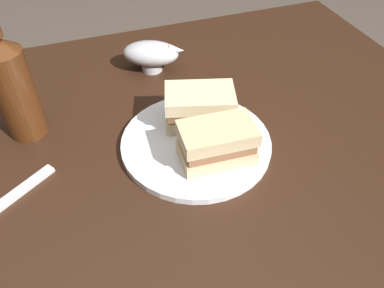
% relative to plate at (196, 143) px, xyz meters
% --- Properties ---
extents(dining_table, '(1.12, 0.98, 0.73)m').
position_rel_plate_xyz_m(dining_table, '(0.03, 0.05, -0.37)').
color(dining_table, black).
rests_on(dining_table, ground).
extents(plate, '(0.25, 0.25, 0.01)m').
position_rel_plate_xyz_m(plate, '(0.00, 0.00, 0.00)').
color(plate, white).
rests_on(plate, dining_table).
extents(sandwich_half_left, '(0.12, 0.08, 0.06)m').
position_rel_plate_xyz_m(sandwich_half_left, '(-0.02, 0.05, 0.04)').
color(sandwich_half_left, '#CCB284').
rests_on(sandwich_half_left, plate).
extents(sandwich_half_right, '(0.13, 0.11, 0.06)m').
position_rel_plate_xyz_m(sandwich_half_right, '(-0.02, -0.05, 0.04)').
color(sandwich_half_right, beige).
rests_on(sandwich_half_right, plate).
extents(potato_wedge_front, '(0.06, 0.05, 0.02)m').
position_rel_plate_xyz_m(potato_wedge_front, '(-0.05, 0.03, 0.02)').
color(potato_wedge_front, '#B77F33').
rests_on(potato_wedge_front, plate).
extents(potato_wedge_middle, '(0.04, 0.03, 0.02)m').
position_rel_plate_xyz_m(potato_wedge_middle, '(-0.08, 0.01, 0.02)').
color(potato_wedge_middle, '#AD702D').
rests_on(potato_wedge_middle, plate).
extents(potato_wedge_back, '(0.03, 0.05, 0.02)m').
position_rel_plate_xyz_m(potato_wedge_back, '(-0.05, 0.04, 0.02)').
color(potato_wedge_back, gold).
rests_on(potato_wedge_back, plate).
extents(potato_wedge_left_edge, '(0.02, 0.04, 0.02)m').
position_rel_plate_xyz_m(potato_wedge_left_edge, '(-0.06, 0.01, 0.01)').
color(potato_wedge_left_edge, gold).
rests_on(potato_wedge_left_edge, plate).
extents(potato_wedge_right_edge, '(0.03, 0.05, 0.02)m').
position_rel_plate_xyz_m(potato_wedge_right_edge, '(-0.06, -0.01, 0.02)').
color(potato_wedge_right_edge, gold).
rests_on(potato_wedge_right_edge, plate).
extents(gravy_boat, '(0.14, 0.11, 0.06)m').
position_rel_plate_xyz_m(gravy_boat, '(0.01, -0.25, 0.03)').
color(gravy_boat, '#B7B7BC').
rests_on(gravy_boat, dining_table).
extents(cider_bottle, '(0.06, 0.06, 0.25)m').
position_rel_plate_xyz_m(cider_bottle, '(0.27, -0.13, 0.09)').
color(cider_bottle, '#47230F').
rests_on(cider_bottle, dining_table).
extents(fork, '(0.16, 0.12, 0.01)m').
position_rel_plate_xyz_m(fork, '(0.31, 0.02, -0.00)').
color(fork, silver).
rests_on(fork, dining_table).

